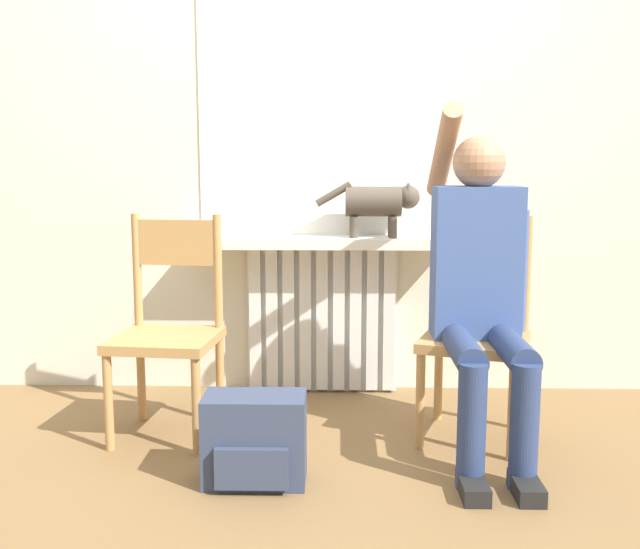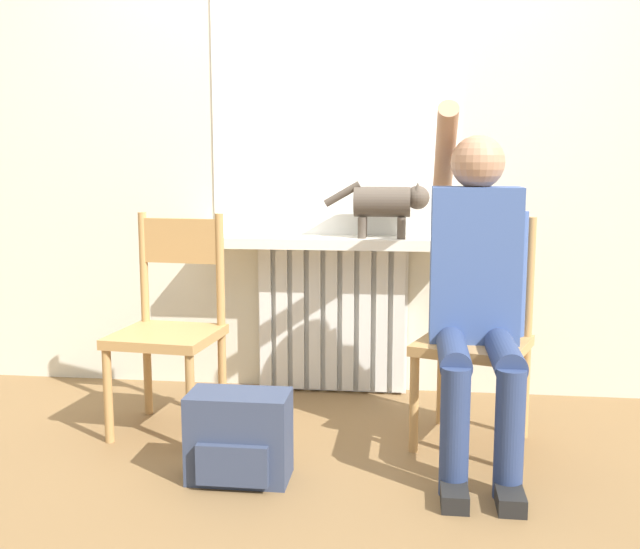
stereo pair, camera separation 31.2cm
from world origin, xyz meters
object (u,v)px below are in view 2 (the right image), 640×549
object	(u,v)px
person	(477,283)
chair_left	(170,323)
chair_right	(476,332)
backpack	(239,437)
cat	(388,203)

from	to	relation	value
person	chair_left	bearing A→B (deg)	174.15
chair_right	chair_left	bearing A→B (deg)	-160.89
chair_left	person	xyz separation A→B (m)	(1.24, -0.13, 0.22)
person	backpack	distance (m)	1.05
chair_left	chair_right	world-z (taller)	same
person	backpack	bearing A→B (deg)	-156.92
chair_left	chair_right	xyz separation A→B (m)	(1.26, -0.00, 0.00)
chair_left	person	size ratio (longest dim) A/B	0.67
chair_left	cat	size ratio (longest dim) A/B	1.85
chair_left	cat	xyz separation A→B (m)	(0.88, 0.51, 0.48)
cat	person	bearing A→B (deg)	-60.69
chair_right	backpack	distance (m)	1.03
chair_right	cat	xyz separation A→B (m)	(-0.37, 0.51, 0.48)
person	chair_right	bearing A→B (deg)	83.54
cat	backpack	size ratio (longest dim) A/B	1.37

